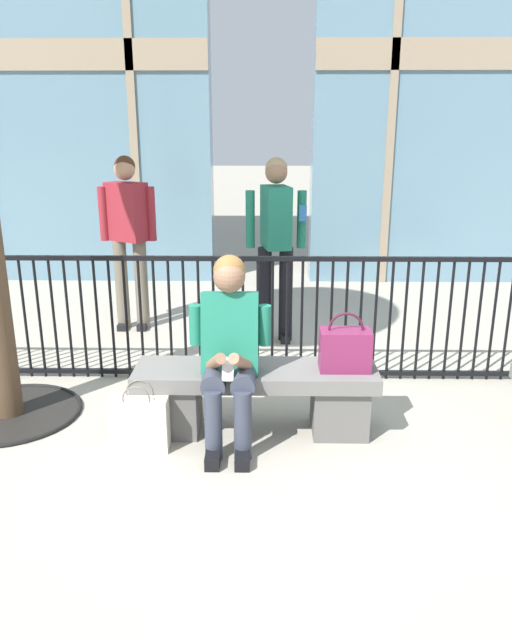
{
  "coord_description": "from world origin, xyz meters",
  "views": [
    {
      "loc": [
        0.07,
        -3.75,
        1.96
      ],
      "look_at": [
        0.0,
        0.1,
        0.75
      ],
      "focal_mm": 34.37,
      "sensor_mm": 36.0,
      "label": 1
    }
  ],
  "objects": [
    {
      "name": "plaza_railing",
      "position": [
        -0.0,
        0.9,
        0.51
      ],
      "size": [
        7.03,
        0.04,
        1.01
      ],
      "color": "black",
      "rests_on": "ground"
    },
    {
      "name": "shopping_bag",
      "position": [
        -0.73,
        -0.27,
        0.18
      ],
      "size": [
        0.37,
        0.15,
        0.46
      ],
      "color": "beige",
      "rests_on": "ground"
    },
    {
      "name": "stone_bench",
      "position": [
        0.0,
        0.0,
        0.27
      ],
      "size": [
        1.6,
        0.44,
        0.45
      ],
      "color": "slate",
      "rests_on": "ground"
    },
    {
      "name": "ground_plane",
      "position": [
        0.0,
        0.0,
        0.0
      ],
      "size": [
        60.0,
        60.0,
        0.0
      ],
      "primitive_type": "plane",
      "color": "#A8A091"
    },
    {
      "name": "bystander_at_railing",
      "position": [
        -1.29,
        2.22,
        1.0
      ],
      "size": [
        0.55,
        0.38,
        1.71
      ],
      "color": "#6B6051",
      "rests_on": "ground"
    },
    {
      "name": "seated_person_with_phone",
      "position": [
        -0.16,
        -0.13,
        0.65
      ],
      "size": [
        0.52,
        0.66,
        1.21
      ],
      "color": "#383D4C",
      "rests_on": "ground"
    },
    {
      "name": "handbag_on_bench",
      "position": [
        0.58,
        -0.01,
        0.59
      ],
      "size": [
        0.33,
        0.19,
        0.39
      ],
      "color": "#7A234C",
      "rests_on": "stone_bench"
    },
    {
      "name": "bystander_further_back",
      "position": [
        0.15,
        1.86,
        1.0
      ],
      "size": [
        0.55,
        0.42,
        1.71
      ],
      "color": "black",
      "rests_on": "ground"
    }
  ]
}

